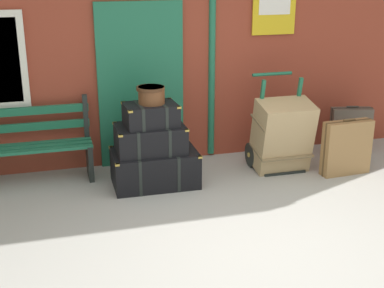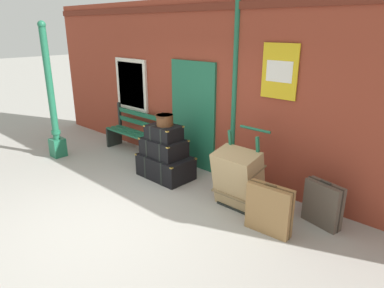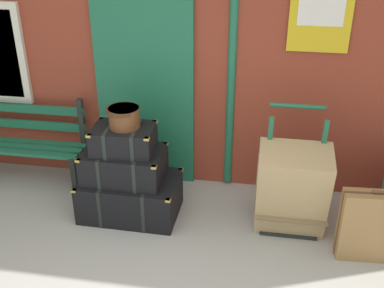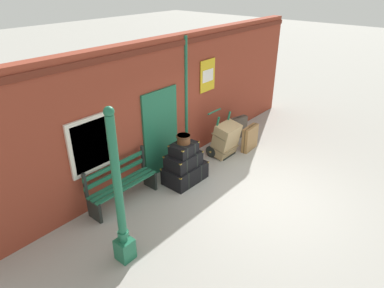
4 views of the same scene
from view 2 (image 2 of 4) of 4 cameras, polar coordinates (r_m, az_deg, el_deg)
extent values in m
plane|color=#A3A099|center=(5.29, -13.55, -12.42)|extent=(60.00, 60.00, 0.00)
cube|color=brown|center=(6.42, 4.97, 8.92)|extent=(10.40, 0.30, 3.20)
cube|color=maroon|center=(6.20, 4.36, 21.76)|extent=(10.40, 0.03, 0.12)
cube|color=#1E6647|center=(6.75, 0.16, 4.72)|extent=(1.10, 0.05, 2.10)
cube|color=#123D2A|center=(6.75, 0.09, 4.70)|extent=(0.06, 0.02, 2.10)
cube|color=silver|center=(8.04, -9.95, 9.63)|extent=(1.04, 0.06, 1.16)
cube|color=silver|center=(8.03, -10.05, 9.61)|extent=(0.88, 0.02, 1.00)
cylinder|color=#1E6647|center=(6.07, 7.02, 8.27)|extent=(0.09, 0.09, 3.14)
cube|color=gold|center=(5.54, 14.29, 11.56)|extent=(0.60, 0.02, 0.84)
cube|color=white|center=(5.53, 14.22, 11.55)|extent=(0.44, 0.01, 0.32)
cube|color=#1E6647|center=(8.07, -21.29, -0.53)|extent=(0.28, 0.28, 0.40)
cylinder|color=#1E6647|center=(7.76, -22.47, 8.87)|extent=(0.14, 0.14, 2.29)
cylinder|color=#1E6647|center=(7.97, -21.59, 1.85)|extent=(0.19, 0.19, 0.08)
sphere|color=#1E6647|center=(7.67, -23.62, 17.64)|extent=(0.16, 0.16, 0.16)
cube|color=#1E6647|center=(7.68, -10.45, 1.51)|extent=(1.60, 0.09, 0.04)
cube|color=#1E6647|center=(7.76, -9.63, 1.74)|extent=(1.60, 0.09, 0.04)
cube|color=#1E6647|center=(7.85, -8.83, 1.96)|extent=(1.60, 0.09, 0.04)
cube|color=#1E6647|center=(7.83, -8.56, 3.46)|extent=(1.60, 0.05, 0.10)
cube|color=#1E6647|center=(7.78, -8.63, 4.88)|extent=(1.60, 0.05, 0.10)
cube|color=black|center=(8.42, -12.75, 1.28)|extent=(0.06, 0.40, 0.45)
cube|color=black|center=(8.40, -11.88, 4.88)|extent=(0.06, 0.06, 0.56)
cube|color=black|center=(7.28, -5.83, -1.13)|extent=(0.06, 0.40, 0.45)
cube|color=black|center=(7.25, -4.78, 3.02)|extent=(0.06, 0.06, 0.56)
cube|color=black|center=(6.50, -4.37, -3.71)|extent=(1.01, 0.65, 0.42)
cube|color=black|center=(6.66, -5.68, -3.19)|extent=(0.05, 0.65, 0.43)
cube|color=black|center=(6.35, -3.00, -4.25)|extent=(0.05, 0.65, 0.43)
cube|color=#B79338|center=(6.60, -9.15, -1.71)|extent=(0.05, 0.05, 0.02)
cube|color=#B79338|center=(5.91, -3.42, -3.98)|extent=(0.05, 0.05, 0.02)
cube|color=#B79338|center=(6.96, -5.26, -0.46)|extent=(0.05, 0.05, 0.02)
cube|color=#B79338|center=(6.31, 0.55, -2.45)|extent=(0.05, 0.05, 0.02)
cube|color=silver|center=(6.33, -6.55, -4.42)|extent=(0.36, 0.01, 0.10)
cube|color=black|center=(6.41, -4.69, -0.53)|extent=(0.80, 0.55, 0.32)
cube|color=black|center=(6.53, -5.75, -0.17)|extent=(0.04, 0.55, 0.33)
cube|color=black|center=(6.28, -3.58, -0.91)|extent=(0.04, 0.55, 0.33)
cube|color=#B79338|center=(6.48, -8.62, 0.93)|extent=(0.05, 0.05, 0.02)
cube|color=#B79338|center=(5.93, -4.02, -0.60)|extent=(0.05, 0.05, 0.02)
cube|color=#B79338|center=(6.79, -5.33, 1.88)|extent=(0.05, 0.05, 0.02)
cube|color=#B79338|center=(6.27, -0.69, 0.51)|extent=(0.05, 0.05, 0.02)
cube|color=black|center=(6.31, -4.68, 1.92)|extent=(0.62, 0.47, 0.26)
cube|color=black|center=(6.40, -5.54, 2.15)|extent=(0.06, 0.45, 0.27)
cube|color=black|center=(6.22, -3.79, 1.69)|extent=(0.06, 0.45, 0.27)
cube|color=#B79338|center=(6.34, -7.79, 3.00)|extent=(0.05, 0.05, 0.02)
cube|color=#B79338|center=(5.95, -4.13, 2.08)|extent=(0.05, 0.05, 0.02)
cube|color=#B79338|center=(6.60, -5.23, 3.74)|extent=(0.05, 0.05, 0.02)
cube|color=#B79338|center=(6.23, -1.58, 2.90)|extent=(0.05, 0.05, 0.02)
cylinder|color=brown|center=(6.24, -4.52, 3.95)|extent=(0.30, 0.30, 0.20)
cylinder|color=#432715|center=(6.23, -4.62, 4.68)|extent=(0.32, 0.32, 0.04)
cube|color=black|center=(5.59, 7.31, -10.00)|extent=(0.56, 0.28, 0.03)
cube|color=#1E6647|center=(5.62, 6.67, -3.28)|extent=(0.04, 0.26, 1.19)
cube|color=#1E6647|center=(5.37, 10.99, -4.60)|extent=(0.04, 0.26, 1.19)
cylinder|color=#1E6647|center=(5.47, 10.37, 2.42)|extent=(0.54, 0.04, 0.04)
cylinder|color=black|center=(5.88, 6.30, -6.86)|extent=(0.04, 0.32, 0.32)
cylinder|color=#B79338|center=(5.88, 6.30, -6.86)|extent=(0.07, 0.06, 0.06)
cylinder|color=black|center=(5.57, 11.65, -8.69)|extent=(0.04, 0.32, 0.32)
cylinder|color=#B79338|center=(5.57, 11.65, -8.69)|extent=(0.07, 0.06, 0.06)
cube|color=tan|center=(5.40, 7.63, -5.65)|extent=(0.68, 0.60, 0.95)
cube|color=olive|center=(5.49, 7.55, -7.50)|extent=(0.70, 0.46, 0.11)
cube|color=olive|center=(5.33, 7.72, -3.75)|extent=(0.70, 0.46, 0.11)
cube|color=#51473D|center=(5.27, 20.82, -9.29)|extent=(0.58, 0.30, 0.64)
cylinder|color=#302A24|center=(5.13, 21.26, -5.90)|extent=(0.16, 0.07, 0.03)
cube|color=#2C2721|center=(5.27, 20.82, -9.29)|extent=(0.55, 0.16, 0.66)
cube|color=olive|center=(4.88, 12.62, -10.51)|extent=(0.64, 0.22, 0.69)
cylinder|color=brown|center=(4.71, 12.93, -6.62)|extent=(0.16, 0.04, 0.03)
cube|color=brown|center=(4.88, 12.62, -10.51)|extent=(0.65, 0.06, 0.70)
camera|label=1|loc=(5.89, -66.41, 6.69)|focal=50.35mm
camera|label=3|loc=(3.11, -47.55, 16.71)|focal=43.42mm
camera|label=4|loc=(9.77, -54.72, 21.94)|focal=31.86mm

